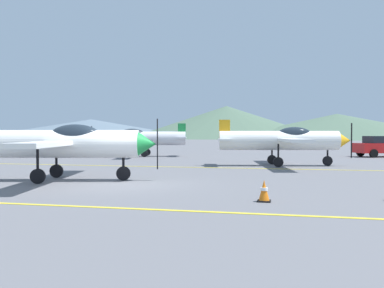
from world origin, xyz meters
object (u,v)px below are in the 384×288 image
object	(u,v)px
airplane_near	(60,143)
airplane_far	(140,138)
traffic_cone_side	(264,191)
airplane_mid	(284,140)
car_sedan	(383,146)

from	to	relation	value
airplane_near	airplane_far	size ratio (longest dim) A/B	1.00
traffic_cone_side	airplane_near	bearing A→B (deg)	157.09
airplane_mid	airplane_far	size ratio (longest dim) A/B	1.00
airplane_near	airplane_far	distance (m)	17.19
airplane_far	traffic_cone_side	xyz separation A→B (m)	(10.92, -20.36, -1.18)
airplane_mid	car_sedan	world-z (taller)	airplane_mid
airplane_near	car_sedan	distance (m)	25.87
airplane_near	airplane_far	world-z (taller)	same
airplane_mid	car_sedan	distance (m)	13.14
car_sedan	traffic_cone_side	size ratio (longest dim) A/B	7.90
airplane_near	traffic_cone_side	world-z (taller)	airplane_near
airplane_far	traffic_cone_side	distance (m)	23.14
airplane_near	car_sedan	xyz separation A→B (m)	(15.82, 20.47, -0.63)
airplane_far	car_sedan	bearing A→B (deg)	10.65
airplane_far	traffic_cone_side	size ratio (longest dim) A/B	14.73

